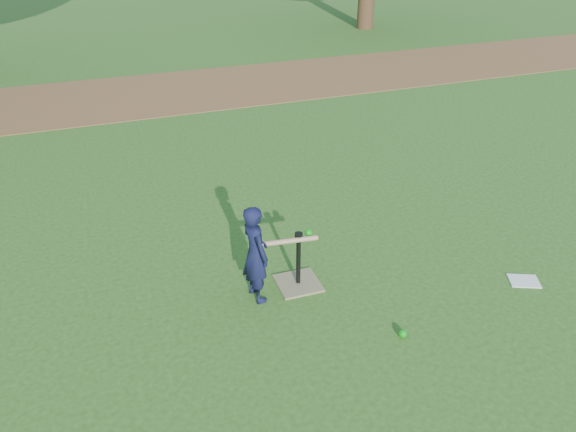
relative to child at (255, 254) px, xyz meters
name	(u,v)px	position (x,y,z in m)	size (l,w,h in m)	color
ground	(336,301)	(0.71, -0.35, -0.51)	(80.00, 80.00, 0.00)	#285116
dirt_strip	(185,90)	(0.71, 7.15, -0.50)	(24.00, 3.00, 0.01)	brown
child	(255,254)	(0.00, 0.00, 0.00)	(0.37, 0.24, 1.02)	black
wiffle_ball_ground	(403,334)	(1.06, -1.03, -0.47)	(0.08, 0.08, 0.08)	#0C8D12
clipboard	(524,281)	(2.68, -0.73, -0.50)	(0.30, 0.23, 0.01)	white
batting_tee	(298,275)	(0.46, 0.05, -0.40)	(0.44, 0.44, 0.61)	#7E7350
swing_action	(289,240)	(0.36, 0.03, 0.06)	(0.63, 0.16, 0.09)	#A2815E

